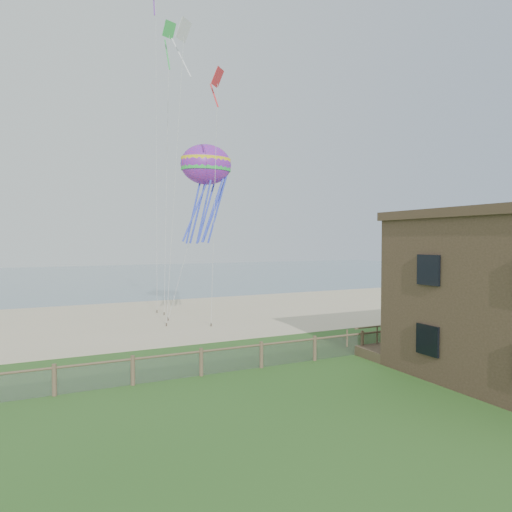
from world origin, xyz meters
name	(u,v)px	position (x,y,z in m)	size (l,w,h in m)	color
ground	(336,410)	(0.00, 0.00, 0.00)	(160.00, 160.00, 0.00)	#2B571E
sand_beach	(171,317)	(0.00, 22.00, 0.00)	(72.00, 20.00, 0.02)	#C5B68E
ocean	(101,277)	(0.00, 66.00, 0.00)	(160.00, 68.00, 0.02)	slate
chainlink_fence	(261,356)	(0.00, 6.00, 0.55)	(36.20, 0.20, 1.25)	#4F3C2C
motel_deck	(470,341)	(13.00, 5.00, 0.25)	(15.00, 2.00, 0.50)	brown
picnic_table	(429,360)	(7.04, 2.42, 0.40)	(1.89, 1.43, 0.80)	brown
octopus_kite	(206,192)	(1.29, 17.33, 9.47)	(3.61, 2.55, 7.43)	#E02364
kite_white	(184,45)	(-1.22, 14.24, 18.03)	(1.24, 0.70, 3.05)	silver
kite_red	(218,86)	(0.43, 12.79, 15.37)	(1.08, 0.70, 2.09)	red
kite_green	(169,44)	(-0.83, 19.02, 19.99)	(1.10, 0.70, 3.10)	green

